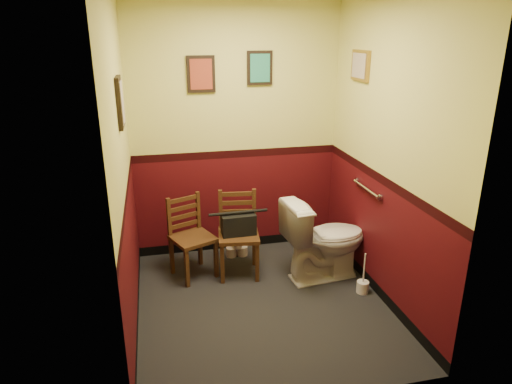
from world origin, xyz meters
TOP-DOWN VIEW (x-y plane):
  - floor at (0.00, 0.00)m, footprint 2.20×2.40m
  - wall_back at (0.00, 1.20)m, footprint 2.20×0.00m
  - wall_front at (0.00, -1.20)m, footprint 2.20×0.00m
  - wall_left at (-1.10, 0.00)m, footprint 0.00×2.40m
  - wall_right at (1.10, 0.00)m, footprint 0.00×2.40m
  - grab_bar at (1.07, 0.25)m, footprint 0.05×0.56m
  - framed_print_back_a at (-0.35, 1.18)m, footprint 0.28×0.04m
  - framed_print_back_b at (0.25, 1.18)m, footprint 0.26×0.04m
  - framed_print_left at (-1.08, 0.10)m, footprint 0.04×0.30m
  - framed_print_right at (1.08, 0.60)m, footprint 0.04×0.34m
  - toilet at (0.72, 0.35)m, footprint 0.88×0.56m
  - toilet_brush at (0.98, -0.02)m, footprint 0.11×0.11m
  - chair_left at (-0.56, 0.70)m, footprint 0.50×0.50m
  - chair_right at (-0.09, 0.63)m, footprint 0.45×0.45m
  - handbag at (-0.10, 0.60)m, footprint 0.34×0.18m
  - tp_stack at (-0.05, 0.98)m, footprint 0.24×0.12m

SIDE VIEW (x-z plane):
  - floor at x=0.00m, z-range 0.00..0.00m
  - toilet_brush at x=0.98m, z-range -0.14..0.27m
  - tp_stack at x=-0.05m, z-range -0.02..0.19m
  - toilet at x=0.72m, z-range 0.00..0.82m
  - chair_left at x=-0.56m, z-range 0.00..0.82m
  - chair_right at x=-0.09m, z-range 0.00..0.85m
  - handbag at x=-0.10m, z-range 0.43..0.67m
  - grab_bar at x=1.07m, z-range 0.92..0.98m
  - wall_back at x=0.00m, z-range 0.00..2.70m
  - wall_front at x=0.00m, z-range 0.00..2.70m
  - wall_left at x=-1.10m, z-range 0.00..2.70m
  - wall_right at x=1.10m, z-range 0.00..2.70m
  - framed_print_left at x=-1.08m, z-range 1.66..2.04m
  - framed_print_back_a at x=-0.35m, z-range 1.77..2.13m
  - framed_print_back_b at x=0.25m, z-range 1.83..2.17m
  - framed_print_right at x=1.08m, z-range 1.91..2.19m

